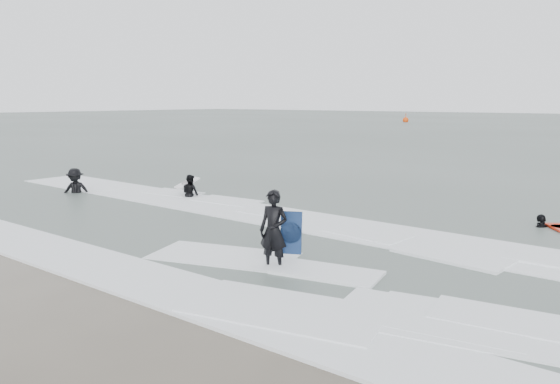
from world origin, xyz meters
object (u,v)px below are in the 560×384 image
Objects in this scene: surfer_wading at (191,198)px; surfer_breaker at (76,194)px; surfer_centre at (274,270)px; buoy at (406,120)px; surfer_right_near at (541,229)px.

surfer_breaker is at bearing 33.42° from surfer_wading.
surfer_wading is at bearing 136.72° from surfer_centre.
surfer_wading is (-8.30, 5.00, 0.00)m from surfer_centre.
buoy reaches higher than surfer_wading.
surfer_right_near is at bearing -61.26° from buoy.
surfer_centre is 1.16× the size of surfer_right_near.
surfer_wading is at bearing -48.79° from surfer_right_near.
surfer_centre reaches higher than surfer_wading.
surfer_right_near is (16.30, 5.42, 0.00)m from surfer_breaker.
surfer_centre reaches higher than surfer_right_near.
surfer_wading is 4.89m from surfer_breaker.
surfer_wading is 77.39m from buoy.
surfer_wading is 12.39m from surfer_right_near.
surfer_breaker is 1.21× the size of surfer_right_near.
surfer_breaker is at bearing 155.79° from surfer_centre.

